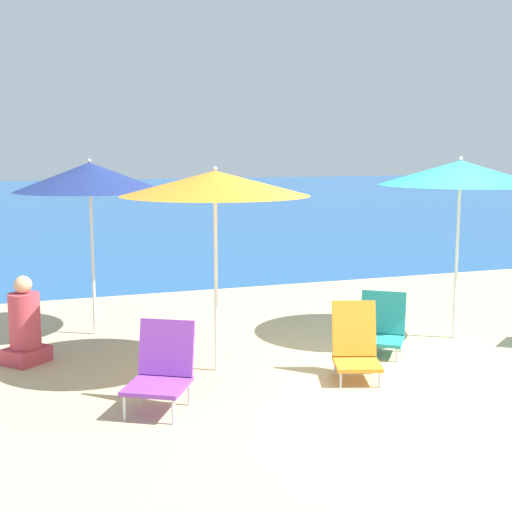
% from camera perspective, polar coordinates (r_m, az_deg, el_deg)
% --- Properties ---
extents(ground_plane, '(60.00, 60.00, 0.00)m').
position_cam_1_polar(ground_plane, '(7.27, 13.94, -8.83)').
color(ground_plane, '#C6B284').
extents(sea_water, '(60.00, 40.00, 0.01)m').
position_cam_1_polar(sea_water, '(30.68, -12.38, 4.39)').
color(sea_water, '#1E5699').
rests_on(sea_water, ground).
extents(beach_umbrella_orange, '(1.80, 1.80, 1.98)m').
position_cam_1_polar(beach_umbrella_orange, '(6.74, -3.29, 5.81)').
color(beach_umbrella_orange, white).
rests_on(beach_umbrella_orange, ground).
extents(beach_umbrella_teal, '(1.81, 1.81, 2.06)m').
position_cam_1_polar(beach_umbrella_teal, '(8.26, 16.03, 6.41)').
color(beach_umbrella_teal, white).
rests_on(beach_umbrella_teal, ground).
extents(beach_umbrella_navy, '(1.71, 1.71, 2.03)m').
position_cam_1_polar(beach_umbrella_navy, '(8.32, -13.15, 6.17)').
color(beach_umbrella_navy, white).
rests_on(beach_umbrella_navy, ground).
extents(beach_chair_orange, '(0.57, 0.65, 0.71)m').
position_cam_1_polar(beach_chair_orange, '(6.84, 7.96, -7.08)').
color(beach_chair_orange, silver).
rests_on(beach_chair_orange, ground).
extents(beach_chair_teal, '(0.69, 0.70, 0.64)m').
position_cam_1_polar(beach_chair_teal, '(7.69, 10.00, -5.57)').
color(beach_chair_teal, silver).
rests_on(beach_chair_teal, ground).
extents(beach_chair_purple, '(0.71, 0.74, 0.72)m').
position_cam_1_polar(beach_chair_purple, '(6.03, -7.55, -8.88)').
color(beach_chair_purple, silver).
rests_on(beach_chair_purple, ground).
extents(person_seated_near, '(0.53, 0.52, 0.90)m').
position_cam_1_polar(person_seated_near, '(7.55, -18.00, -5.46)').
color(person_seated_near, '#BF3F4C').
rests_on(person_seated_near, ground).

